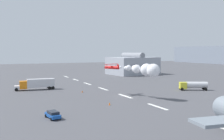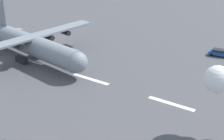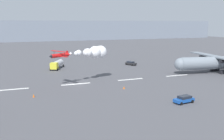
% 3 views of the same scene
% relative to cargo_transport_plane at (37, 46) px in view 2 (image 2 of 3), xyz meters
% --- Properties ---
extents(runway_stripe_5, '(8.00, 0.90, 0.01)m').
position_rel_cargo_transport_plane_xyz_m(runway_stripe_5, '(-30.29, 0.50, -3.47)').
color(runway_stripe_5, white).
rests_on(runway_stripe_5, ground).
extents(runway_stripe_6, '(8.00, 0.90, 0.01)m').
position_rel_cargo_transport_plane_xyz_m(runway_stripe_6, '(-14.01, 0.50, -3.47)').
color(runway_stripe_6, white).
rests_on(runway_stripe_6, ground).
extents(runway_stripe_7, '(8.00, 0.90, 0.01)m').
position_rel_cargo_transport_plane_xyz_m(runway_stripe_7, '(2.26, 0.50, -3.47)').
color(runway_stripe_7, white).
rests_on(runway_stripe_7, ground).
extents(cargo_transport_plane, '(28.60, 30.27, 11.45)m').
position_rel_cargo_transport_plane_xyz_m(cargo_transport_plane, '(0.00, 0.00, 0.00)').
color(cargo_transport_plane, gray).
rests_on(cargo_transport_plane, ground).
extents(followme_car_yellow, '(4.60, 2.53, 1.52)m').
position_rel_cargo_transport_plane_xyz_m(followme_car_yellow, '(-29.93, -24.49, -2.66)').
color(followme_car_yellow, '#194CA5').
rests_on(followme_car_yellow, ground).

